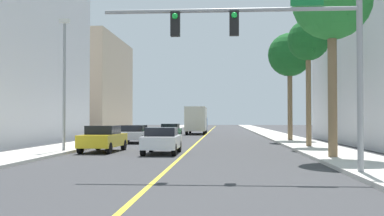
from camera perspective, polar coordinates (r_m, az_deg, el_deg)
The scene contains 15 objects.
ground at distance 46.50m, azimuth 1.38°, elevation -3.70°, with size 192.00×192.00×0.00m, color #38383A.
sidewalk_left at distance 47.51m, azimuth -8.19°, elevation -3.55°, with size 3.32×168.00×0.15m, color beige.
sidewalk_right at distance 46.81m, azimuth 11.09°, elevation -3.57°, with size 3.32×168.00×0.15m, color beige.
lane_marking_center at distance 46.50m, azimuth 1.38°, elevation -3.70°, with size 0.16×144.00×0.01m, color yellow.
building_left_far at distance 60.02m, azimuth -16.24°, elevation 2.59°, with size 15.44×16.25×11.96m, color tan.
traffic_signal_mast at distance 15.74m, azimuth 10.72°, elevation 7.90°, with size 8.71×0.36×5.83m.
street_lamp at distance 26.29m, azimuth -15.70°, elevation 3.76°, with size 0.56×0.28×7.31m.
palm_near at distance 22.62m, azimuth 17.10°, elevation 12.55°, with size 3.67×3.67×9.09m.
palm_mid at distance 30.67m, azimuth 14.35°, elevation 7.99°, with size 2.66×2.66×8.18m.
palm_far at distance 38.91m, azimuth 12.14°, elevation 6.42°, with size 3.60×3.60×8.89m.
car_green at distance 46.39m, azimuth -2.72°, elevation -2.82°, with size 1.95×4.40×1.40m.
car_yellow at distance 26.64m, azimuth -11.05°, elevation -3.75°, with size 1.94×4.28×1.51m.
car_silver at distance 36.26m, azimuth -7.26°, elevation -3.19°, with size 1.97×4.57×1.40m.
car_white at distance 24.68m, azimuth -3.79°, elevation -4.04°, with size 1.85×4.00×1.43m.
delivery_truck at distance 56.65m, azimuth 0.56°, elevation -1.50°, with size 2.43×8.81×3.35m.
Camera 1 is at (2.10, -4.41, 1.90)m, focal length 42.60 mm.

